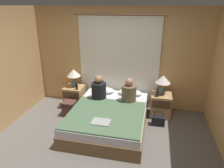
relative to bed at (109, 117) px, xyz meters
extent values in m
plane|color=#66605B|center=(0.00, -0.69, -0.21)|extent=(16.00, 16.00, 0.00)
cube|color=tan|center=(0.00, 1.13, 1.04)|extent=(4.47, 0.06, 2.50)
cube|color=white|center=(0.00, 1.07, 0.92)|extent=(2.01, 0.02, 2.28)
cylinder|color=brown|center=(0.00, 1.07, 2.08)|extent=(2.21, 0.02, 0.02)
cube|color=brown|center=(0.00, 0.00, -0.08)|extent=(1.58, 2.03, 0.27)
cube|color=silver|center=(0.00, 0.00, 0.14)|extent=(1.54, 1.99, 0.16)
cube|color=tan|center=(-1.10, 0.73, 0.06)|extent=(0.47, 0.46, 0.54)
cube|color=#4C3823|center=(-1.10, 0.50, 0.19)|extent=(0.42, 0.02, 0.20)
cube|color=tan|center=(1.10, 0.73, 0.06)|extent=(0.47, 0.46, 0.54)
cube|color=#4C3823|center=(1.10, 0.50, 0.19)|extent=(0.42, 0.02, 0.20)
ellipsoid|color=slate|center=(-1.10, 0.79, 0.40)|extent=(0.17, 0.17, 0.14)
cylinder|color=#B2A893|center=(-1.10, 0.79, 0.54)|extent=(0.02, 0.02, 0.14)
cone|color=silver|center=(-1.10, 0.79, 0.70)|extent=(0.35, 0.35, 0.18)
ellipsoid|color=slate|center=(1.10, 0.79, 0.40)|extent=(0.17, 0.17, 0.14)
cylinder|color=#B2A893|center=(1.10, 0.79, 0.54)|extent=(0.02, 0.02, 0.14)
cone|color=silver|center=(1.10, 0.79, 0.70)|extent=(0.35, 0.35, 0.18)
ellipsoid|color=white|center=(-0.35, 0.81, 0.28)|extent=(0.59, 0.34, 0.12)
ellipsoid|color=white|center=(0.35, 0.81, 0.28)|extent=(0.59, 0.34, 0.12)
cube|color=#4C6B4C|center=(0.00, -0.29, 0.23)|extent=(1.52, 1.39, 0.03)
cylinder|color=black|center=(-0.34, 0.44, 0.42)|extent=(0.34, 0.34, 0.40)
sphere|color=#A87A5B|center=(-0.34, 0.44, 0.71)|extent=(0.18, 0.18, 0.18)
cylinder|color=brown|center=(0.37, 0.44, 0.41)|extent=(0.33, 0.33, 0.39)
sphere|color=#A87A5B|center=(0.37, 0.44, 0.70)|extent=(0.18, 0.18, 0.18)
cylinder|color=black|center=(-0.97, 0.60, 0.40)|extent=(0.06, 0.06, 0.15)
cylinder|color=black|center=(-0.97, 0.60, 0.51)|extent=(0.02, 0.02, 0.06)
cylinder|color=black|center=(1.00, 0.60, 0.40)|extent=(0.06, 0.06, 0.14)
cylinder|color=black|center=(1.00, 0.60, 0.50)|extent=(0.02, 0.02, 0.06)
cube|color=#9EA0A5|center=(-0.01, -0.61, 0.26)|extent=(0.34, 0.25, 0.02)
cube|color=brown|center=(-1.06, 0.28, -0.04)|extent=(0.30, 0.26, 0.35)
cube|color=#452824|center=(-1.06, 0.25, 0.10)|extent=(0.27, 0.27, 0.08)
cube|color=black|center=(1.06, 0.27, -0.11)|extent=(0.29, 0.15, 0.22)
torus|color=black|center=(1.06, 0.27, 0.04)|extent=(0.22, 0.02, 0.22)
camera|label=1|loc=(0.89, -3.69, 2.29)|focal=32.00mm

